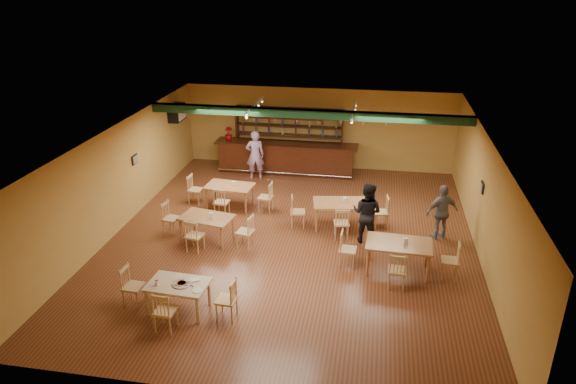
% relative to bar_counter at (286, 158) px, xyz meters
% --- Properties ---
extents(floor, '(12.00, 12.00, 0.00)m').
position_rel_bar_counter_xyz_m(floor, '(1.08, -5.15, -0.56)').
color(floor, '#562A18').
rests_on(floor, ground).
extents(ceiling_beam, '(10.00, 0.30, 0.25)m').
position_rel_bar_counter_xyz_m(ceiling_beam, '(1.08, -2.35, 2.31)').
color(ceiling_beam, black).
rests_on(ceiling_beam, ceiling).
extents(track_rail_left, '(0.05, 2.50, 0.05)m').
position_rel_bar_counter_xyz_m(track_rail_left, '(-0.72, -1.75, 2.38)').
color(track_rail_left, silver).
rests_on(track_rail_left, ceiling).
extents(track_rail_right, '(0.05, 2.50, 0.05)m').
position_rel_bar_counter_xyz_m(track_rail_right, '(2.48, -1.75, 2.38)').
color(track_rail_right, silver).
rests_on(track_rail_right, ceiling).
extents(ac_unit, '(0.34, 0.70, 0.48)m').
position_rel_bar_counter_xyz_m(ac_unit, '(-3.72, -0.95, 1.79)').
color(ac_unit, silver).
rests_on(ac_unit, wall_left).
extents(picture_left, '(0.04, 0.34, 0.28)m').
position_rel_bar_counter_xyz_m(picture_left, '(-3.89, -4.15, 1.14)').
color(picture_left, black).
rests_on(picture_left, wall_left).
extents(picture_right, '(0.04, 0.34, 0.28)m').
position_rel_bar_counter_xyz_m(picture_right, '(6.05, -4.65, 1.14)').
color(picture_right, black).
rests_on(picture_right, wall_right).
extents(bar_counter, '(5.22, 0.85, 1.13)m').
position_rel_bar_counter_xyz_m(bar_counter, '(0.00, 0.00, 0.00)').
color(bar_counter, '#36170A').
rests_on(bar_counter, ground).
extents(back_bar_hutch, '(4.04, 0.40, 2.28)m').
position_rel_bar_counter_xyz_m(back_bar_hutch, '(0.00, 0.63, 0.57)').
color(back_bar_hutch, '#36170A').
rests_on(back_bar_hutch, ground).
extents(poinsettia, '(0.36, 0.36, 0.50)m').
position_rel_bar_counter_xyz_m(poinsettia, '(-2.16, 0.00, 0.81)').
color(poinsettia, maroon).
rests_on(poinsettia, bar_counter).
extents(dining_table_a, '(1.54, 1.01, 0.73)m').
position_rel_bar_counter_xyz_m(dining_table_a, '(-1.21, -3.36, -0.20)').
color(dining_table_a, '#A26339').
rests_on(dining_table_a, ground).
extents(dining_table_b, '(1.66, 1.15, 0.76)m').
position_rel_bar_counter_xyz_m(dining_table_b, '(2.32, -4.15, -0.18)').
color(dining_table_b, '#A26339').
rests_on(dining_table_b, ground).
extents(dining_table_c, '(1.55, 1.10, 0.71)m').
position_rel_bar_counter_xyz_m(dining_table_c, '(-1.22, -5.62, -0.21)').
color(dining_table_c, '#A26339').
rests_on(dining_table_c, ground).
extents(dining_table_d, '(1.63, 1.03, 0.79)m').
position_rel_bar_counter_xyz_m(dining_table_d, '(3.95, -6.40, -0.17)').
color(dining_table_d, '#A26339').
rests_on(dining_table_d, ground).
extents(near_table, '(1.35, 0.91, 0.70)m').
position_rel_bar_counter_xyz_m(near_table, '(-0.80, -8.92, -0.22)').
color(near_table, tan).
rests_on(near_table, ground).
extents(pizza_tray, '(0.46, 0.46, 0.01)m').
position_rel_bar_counter_xyz_m(pizza_tray, '(-0.71, -8.92, 0.14)').
color(pizza_tray, silver).
rests_on(pizza_tray, near_table).
extents(parmesan_shaker, '(0.08, 0.08, 0.11)m').
position_rel_bar_counter_xyz_m(parmesan_shaker, '(-1.22, -9.06, 0.19)').
color(parmesan_shaker, '#EAE5C6').
rests_on(parmesan_shaker, near_table).
extents(napkin_stack, '(0.25, 0.23, 0.03)m').
position_rel_bar_counter_xyz_m(napkin_stack, '(-0.47, -8.73, 0.15)').
color(napkin_stack, white).
rests_on(napkin_stack, near_table).
extents(pizza_server, '(0.31, 0.27, 0.00)m').
position_rel_bar_counter_xyz_m(pizza_server, '(-0.57, -8.87, 0.15)').
color(pizza_server, silver).
rests_on(pizza_server, pizza_tray).
extents(side_plate, '(0.23, 0.23, 0.01)m').
position_rel_bar_counter_xyz_m(side_plate, '(-0.29, -9.10, 0.14)').
color(side_plate, white).
rests_on(side_plate, near_table).
extents(patron_bar, '(0.74, 0.58, 1.78)m').
position_rel_bar_counter_xyz_m(patron_bar, '(-0.97, -0.83, 0.33)').
color(patron_bar, '#854AA2').
rests_on(patron_bar, ground).
extents(patron_right_a, '(1.02, 0.91, 1.73)m').
position_rel_bar_counter_xyz_m(patron_right_a, '(3.12, -4.95, 0.30)').
color(patron_right_a, black).
rests_on(patron_right_a, ground).
extents(patron_right_b, '(1.01, 0.74, 1.60)m').
position_rel_bar_counter_xyz_m(patron_right_b, '(5.15, -4.40, 0.23)').
color(patron_right_b, slate).
rests_on(patron_right_b, ground).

